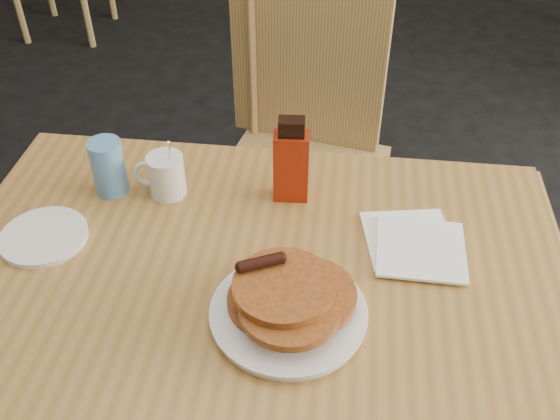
# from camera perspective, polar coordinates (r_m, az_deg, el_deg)

# --- Properties ---
(main_table) EXTENTS (1.18, 0.80, 0.75)m
(main_table) POSITION_cam_1_polar(r_m,az_deg,el_deg) (1.17, -2.46, -6.80)
(main_table) COLOR #A07139
(main_table) RESTS_ON floor
(chair_main_far) EXTENTS (0.52, 0.52, 0.98)m
(chair_main_far) POSITION_cam_1_polar(r_m,az_deg,el_deg) (1.79, 2.13, 7.43)
(chair_main_far) COLOR tan
(chair_main_far) RESTS_ON floor
(pancake_plate) EXTENTS (0.26, 0.26, 0.10)m
(pancake_plate) POSITION_cam_1_polar(r_m,az_deg,el_deg) (1.03, 0.78, -8.65)
(pancake_plate) COLOR white
(pancake_plate) RESTS_ON main_table
(coffee_mug) EXTENTS (0.11, 0.08, 0.14)m
(coffee_mug) POSITION_cam_1_polar(r_m,az_deg,el_deg) (1.29, -10.45, 3.22)
(coffee_mug) COLOR white
(coffee_mug) RESTS_ON main_table
(syrup_bottle) EXTENTS (0.07, 0.05, 0.18)m
(syrup_bottle) POSITION_cam_1_polar(r_m,az_deg,el_deg) (1.24, 1.02, 4.38)
(syrup_bottle) COLOR maroon
(syrup_bottle) RESTS_ON main_table
(napkin_stack) EXTENTS (0.20, 0.21, 0.01)m
(napkin_stack) POSITION_cam_1_polar(r_m,az_deg,el_deg) (1.20, 12.21, -3.06)
(napkin_stack) COLOR white
(napkin_stack) RESTS_ON main_table
(blue_tumbler) EXTENTS (0.08, 0.08, 0.12)m
(blue_tumbler) POSITION_cam_1_polar(r_m,az_deg,el_deg) (1.31, -15.42, 3.81)
(blue_tumbler) COLOR #5289C1
(blue_tumbler) RESTS_ON main_table
(side_saucer) EXTENTS (0.20, 0.20, 0.01)m
(side_saucer) POSITION_cam_1_polar(r_m,az_deg,el_deg) (1.27, -20.79, -2.28)
(side_saucer) COLOR white
(side_saucer) RESTS_ON main_table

